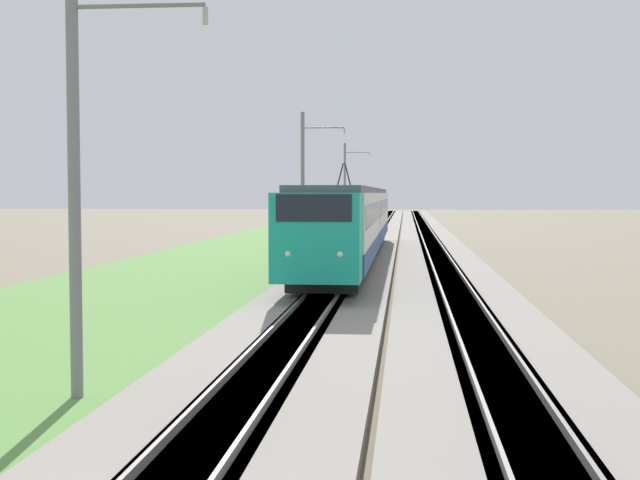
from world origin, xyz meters
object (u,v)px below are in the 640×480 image
object	(u,v)px
passenger_train	(353,219)
catenary_mast_near	(78,175)
catenary_mast_far	(345,186)
catenary_mast_mid	(304,183)

from	to	relation	value
passenger_train	catenary_mast_near	size ratio (longest dim) A/B	4.96
catenary_mast_near	catenary_mast_far	size ratio (longest dim) A/B	0.92
passenger_train	catenary_mast_far	xyz separation A→B (m)	(39.09, 3.04, 2.04)
catenary_mast_mid	passenger_train	bearing A→B (deg)	-141.16
catenary_mast_near	catenary_mast_far	distance (m)	70.63
catenary_mast_near	catenary_mast_far	xyz separation A→B (m)	(70.63, 0.00, 0.34)
catenary_mast_far	catenary_mast_near	bearing A→B (deg)	-180.00
catenary_mast_near	passenger_train	bearing A→B (deg)	-5.50
catenary_mast_near	catenary_mast_far	bearing A→B (deg)	0.00
catenary_mast_far	catenary_mast_mid	bearing A→B (deg)	-180.00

